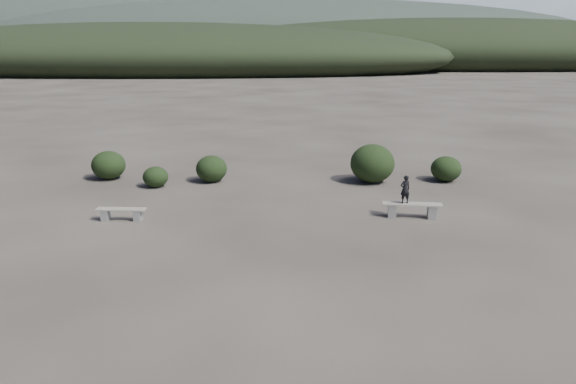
{
  "coord_description": "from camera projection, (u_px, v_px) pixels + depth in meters",
  "views": [
    {
      "loc": [
        0.66,
        -13.14,
        5.62
      ],
      "look_at": [
        0.57,
        3.5,
        1.1
      ],
      "focal_mm": 35.0,
      "sensor_mm": 36.0,
      "label": 1
    }
  ],
  "objects": [
    {
      "name": "shrub_f",
      "position": [
        108.0,
        165.0,
        23.32
      ],
      "size": [
        1.39,
        1.39,
        1.18
      ],
      "primitive_type": "ellipsoid",
      "color": "black",
      "rests_on": "ground"
    },
    {
      "name": "mountain_ridges",
      "position": [
        278.0,
        31.0,
        338.56
      ],
      "size": [
        500.0,
        400.0,
        56.0
      ],
      "color": "black",
      "rests_on": "ground"
    },
    {
      "name": "ground",
      "position": [
        265.0,
        270.0,
        14.15
      ],
      "size": [
        1200.0,
        1200.0,
        0.0
      ],
      "primitive_type": "plane",
      "color": "#322C27",
      "rests_on": "ground"
    },
    {
      "name": "shrub_d",
      "position": [
        372.0,
        163.0,
        22.72
      ],
      "size": [
        1.79,
        1.79,
        1.57
      ],
      "primitive_type": "ellipsoid",
      "color": "black",
      "rests_on": "ground"
    },
    {
      "name": "bench_left",
      "position": [
        121.0,
        213.0,
        18.01
      ],
      "size": [
        1.6,
        0.4,
        0.4
      ],
      "rotation": [
        0.0,
        0.0,
        -0.04
      ],
      "color": "slate",
      "rests_on": "ground"
    },
    {
      "name": "shrub_b",
      "position": [
        211.0,
        169.0,
        22.87
      ],
      "size": [
        1.27,
        1.27,
        1.09
      ],
      "primitive_type": "ellipsoid",
      "color": "black",
      "rests_on": "ground"
    },
    {
      "name": "bench_right",
      "position": [
        412.0,
        209.0,
        18.29
      ],
      "size": [
        1.95,
        0.63,
        0.48
      ],
      "rotation": [
        0.0,
        0.0,
        -0.12
      ],
      "color": "slate",
      "rests_on": "ground"
    },
    {
      "name": "shrub_a",
      "position": [
        156.0,
        177.0,
        22.08
      ],
      "size": [
        1.0,
        1.0,
        0.81
      ],
      "primitive_type": "ellipsoid",
      "color": "black",
      "rests_on": "ground"
    },
    {
      "name": "shrub_e",
      "position": [
        446.0,
        169.0,
        22.97
      ],
      "size": [
        1.24,
        1.24,
        1.03
      ],
      "primitive_type": "ellipsoid",
      "color": "black",
      "rests_on": "ground"
    },
    {
      "name": "seated_person",
      "position": [
        405.0,
        189.0,
        18.15
      ],
      "size": [
        0.39,
        0.31,
        0.93
      ],
      "primitive_type": "imported",
      "rotation": [
        0.0,
        0.0,
        3.43
      ],
      "color": "black",
      "rests_on": "bench_right"
    }
  ]
}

